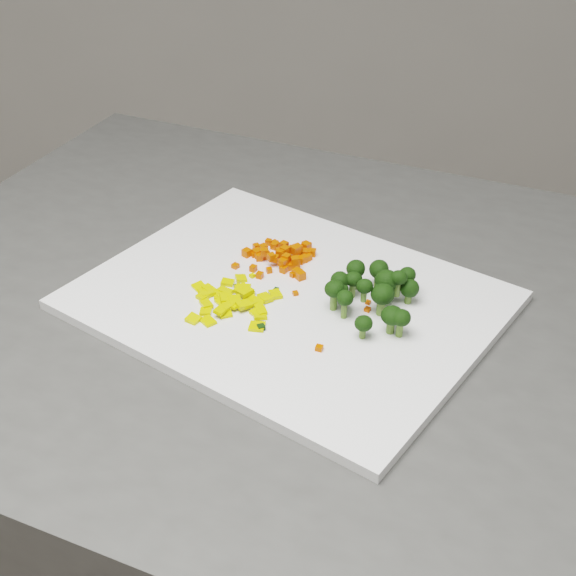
{
  "coord_description": "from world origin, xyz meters",
  "views": [
    {
      "loc": [
        -0.32,
        -0.64,
        1.39
      ],
      "look_at": [
        -0.33,
        0.05,
        0.92
      ],
      "focal_mm": 50.0,
      "sensor_mm": 36.0,
      "label": 1
    }
  ],
  "objects_px": {
    "counter_block": "(323,574)",
    "broccoli_pile": "(384,292)",
    "cutting_board": "(288,300)",
    "carrot_pile": "(281,252)",
    "pepper_pile": "(237,300)"
  },
  "relations": [
    {
      "from": "counter_block",
      "to": "carrot_pile",
      "type": "relative_size",
      "value": 11.32
    },
    {
      "from": "counter_block",
      "to": "broccoli_pile",
      "type": "bearing_deg",
      "value": -28.74
    },
    {
      "from": "carrot_pile",
      "to": "pepper_pile",
      "type": "xyz_separation_m",
      "value": [
        -0.04,
        -0.09,
        -0.01
      ]
    },
    {
      "from": "cutting_board",
      "to": "carrot_pile",
      "type": "height_order",
      "value": "carrot_pile"
    },
    {
      "from": "counter_block",
      "to": "pepper_pile",
      "type": "relative_size",
      "value": 9.76
    },
    {
      "from": "counter_block",
      "to": "pepper_pile",
      "type": "bearing_deg",
      "value": -170.63
    },
    {
      "from": "carrot_pile",
      "to": "broccoli_pile",
      "type": "xyz_separation_m",
      "value": [
        0.1,
        -0.1,
        0.01
      ]
    },
    {
      "from": "counter_block",
      "to": "cutting_board",
      "type": "height_order",
      "value": "cutting_board"
    },
    {
      "from": "cutting_board",
      "to": "pepper_pile",
      "type": "distance_m",
      "value": 0.06
    },
    {
      "from": "counter_block",
      "to": "broccoli_pile",
      "type": "xyz_separation_m",
      "value": [
        0.05,
        -0.03,
        0.49
      ]
    },
    {
      "from": "cutting_board",
      "to": "pepper_pile",
      "type": "bearing_deg",
      "value": -160.2
    },
    {
      "from": "broccoli_pile",
      "to": "pepper_pile",
      "type": "bearing_deg",
      "value": 176.05
    },
    {
      "from": "broccoli_pile",
      "to": "cutting_board",
      "type": "bearing_deg",
      "value": 163.22
    },
    {
      "from": "cutting_board",
      "to": "carrot_pile",
      "type": "distance_m",
      "value": 0.07
    },
    {
      "from": "carrot_pile",
      "to": "pepper_pile",
      "type": "distance_m",
      "value": 0.1
    }
  ]
}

